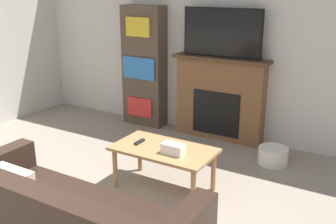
{
  "coord_description": "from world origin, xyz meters",
  "views": [
    {
      "loc": [
        2.11,
        -0.99,
        2.0
      ],
      "look_at": [
        0.09,
        2.39,
        0.72
      ],
      "focal_mm": 42.0,
      "sensor_mm": 36.0,
      "label": 1
    }
  ],
  "objects_px": {
    "fireplace": "(220,98)",
    "tv": "(222,33)",
    "coffee_table": "(164,153)",
    "bookshelf": "(144,67)",
    "storage_basket": "(273,156)"
  },
  "relations": [
    {
      "from": "bookshelf",
      "to": "storage_basket",
      "type": "height_order",
      "value": "bookshelf"
    },
    {
      "from": "coffee_table",
      "to": "bookshelf",
      "type": "xyz_separation_m",
      "value": [
        -1.29,
        1.58,
        0.48
      ]
    },
    {
      "from": "fireplace",
      "to": "tv",
      "type": "bearing_deg",
      "value": -90.0
    },
    {
      "from": "fireplace",
      "to": "tv",
      "type": "distance_m",
      "value": 0.86
    },
    {
      "from": "bookshelf",
      "to": "storage_basket",
      "type": "xyz_separation_m",
      "value": [
        2.09,
        -0.43,
        -0.77
      ]
    },
    {
      "from": "fireplace",
      "to": "coffee_table",
      "type": "distance_m",
      "value": 1.62
    },
    {
      "from": "bookshelf",
      "to": "storage_basket",
      "type": "relative_size",
      "value": 5.08
    },
    {
      "from": "tv",
      "to": "storage_basket",
      "type": "xyz_separation_m",
      "value": [
        0.89,
        -0.43,
        -1.33
      ]
    },
    {
      "from": "tv",
      "to": "bookshelf",
      "type": "relative_size",
      "value": 0.61
    },
    {
      "from": "tv",
      "to": "coffee_table",
      "type": "relative_size",
      "value": 1.04
    },
    {
      "from": "coffee_table",
      "to": "bookshelf",
      "type": "height_order",
      "value": "bookshelf"
    },
    {
      "from": "tv",
      "to": "coffee_table",
      "type": "xyz_separation_m",
      "value": [
        0.1,
        -1.59,
        -1.03
      ]
    },
    {
      "from": "fireplace",
      "to": "coffee_table",
      "type": "bearing_deg",
      "value": -86.42
    },
    {
      "from": "bookshelf",
      "to": "coffee_table",
      "type": "bearing_deg",
      "value": -50.72
    },
    {
      "from": "tv",
      "to": "storage_basket",
      "type": "distance_m",
      "value": 1.65
    }
  ]
}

